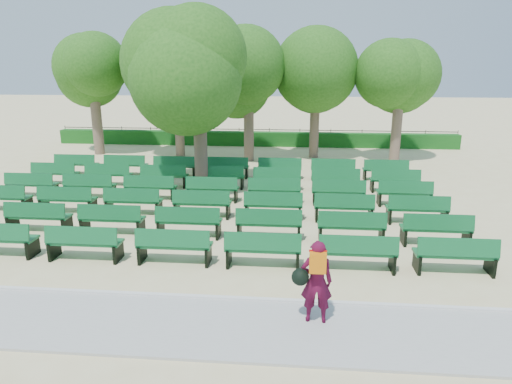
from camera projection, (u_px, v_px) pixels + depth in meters
ground at (217, 213)px, 16.48m from camera, size 120.00×120.00×0.00m
paving at (156, 324)px, 9.38m from camera, size 30.00×2.20×0.06m
curb at (171, 296)px, 10.48m from camera, size 30.00×0.12×0.10m
hedge at (254, 139)px, 29.78m from camera, size 26.00×0.70×0.90m
fence at (254, 145)px, 30.28m from camera, size 26.00×0.10×1.02m
tree_line at (247, 158)px, 26.07m from camera, size 21.80×6.80×7.04m
bench_array at (208, 205)px, 16.99m from camera, size 2.04×0.73×1.27m
tree_among at (198, 80)px, 18.37m from camera, size 4.78×4.78×6.74m
person at (315, 280)px, 9.22m from camera, size 0.84×0.50×1.78m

